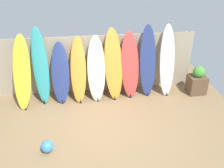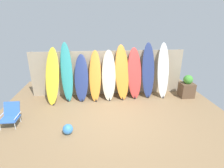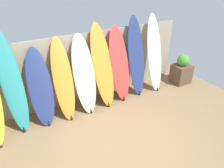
{
  "view_description": "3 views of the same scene",
  "coord_description": "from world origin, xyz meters",
  "px_view_note": "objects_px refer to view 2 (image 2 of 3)",
  "views": [
    {
      "loc": [
        -0.42,
        -5.0,
        4.06
      ],
      "look_at": [
        0.32,
        0.55,
        0.97
      ],
      "focal_mm": 40.0,
      "sensor_mm": 36.0,
      "label": 1
    },
    {
      "loc": [
        -0.48,
        -4.75,
        2.98
      ],
      "look_at": [
        0.05,
        0.91,
        0.83
      ],
      "focal_mm": 28.0,
      "sensor_mm": 36.0,
      "label": 2
    },
    {
      "loc": [
        -1.72,
        -2.81,
        3.23
      ],
      "look_at": [
        0.36,
        0.88,
        0.91
      ],
      "focal_mm": 35.0,
      "sensor_mm": 36.0,
      "label": 3
    }
  ],
  "objects_px": {
    "beach_chair": "(11,114)",
    "surfboard_yellow_0": "(52,76)",
    "surfboard_teal_1": "(67,73)",
    "surfboard_cream_4": "(109,76)",
    "surfboard_navy_7": "(148,71)",
    "planter_box": "(187,87)",
    "surfboard_navy_2": "(81,78)",
    "beach_ball": "(68,129)",
    "surfboard_orange_3": "(95,76)",
    "surfboard_white_8": "(163,71)",
    "surfboard_red_6": "(135,74)",
    "surfboard_orange_5": "(122,73)"
  },
  "relations": [
    {
      "from": "surfboard_orange_5",
      "to": "surfboard_teal_1",
      "type": "bearing_deg",
      "value": 179.3
    },
    {
      "from": "surfboard_orange_3",
      "to": "surfboard_red_6",
      "type": "xyz_separation_m",
      "value": [
        1.53,
        0.04,
        0.04
      ]
    },
    {
      "from": "surfboard_cream_4",
      "to": "beach_chair",
      "type": "distance_m",
      "value": 3.46
    },
    {
      "from": "surfboard_yellow_0",
      "to": "surfboard_white_8",
      "type": "height_order",
      "value": "surfboard_white_8"
    },
    {
      "from": "beach_chair",
      "to": "surfboard_yellow_0",
      "type": "bearing_deg",
      "value": 33.4
    },
    {
      "from": "surfboard_navy_2",
      "to": "beach_ball",
      "type": "xyz_separation_m",
      "value": [
        -0.25,
        -2.22,
        -0.71
      ]
    },
    {
      "from": "beach_ball",
      "to": "surfboard_white_8",
      "type": "bearing_deg",
      "value": 33.08
    },
    {
      "from": "surfboard_yellow_0",
      "to": "surfboard_navy_7",
      "type": "distance_m",
      "value": 3.63
    },
    {
      "from": "surfboard_cream_4",
      "to": "planter_box",
      "type": "relative_size",
      "value": 2.06
    },
    {
      "from": "surfboard_cream_4",
      "to": "surfboard_navy_2",
      "type": "bearing_deg",
      "value": 179.38
    },
    {
      "from": "surfboard_yellow_0",
      "to": "planter_box",
      "type": "relative_size",
      "value": 2.21
    },
    {
      "from": "surfboard_white_8",
      "to": "beach_ball",
      "type": "distance_m",
      "value": 4.2
    },
    {
      "from": "surfboard_red_6",
      "to": "beach_ball",
      "type": "xyz_separation_m",
      "value": [
        -2.3,
        -2.25,
        -0.83
      ]
    },
    {
      "from": "surfboard_yellow_0",
      "to": "surfboard_navy_2",
      "type": "bearing_deg",
      "value": 6.28
    },
    {
      "from": "surfboard_cream_4",
      "to": "surfboard_orange_5",
      "type": "height_order",
      "value": "surfboard_orange_5"
    },
    {
      "from": "surfboard_yellow_0",
      "to": "surfboard_orange_3",
      "type": "xyz_separation_m",
      "value": [
        1.55,
        0.11,
        -0.07
      ]
    },
    {
      "from": "surfboard_navy_7",
      "to": "surfboard_orange_3",
      "type": "bearing_deg",
      "value": -178.11
    },
    {
      "from": "surfboard_navy_7",
      "to": "beach_chair",
      "type": "distance_m",
      "value": 4.92
    },
    {
      "from": "surfboard_orange_5",
      "to": "surfboard_navy_7",
      "type": "height_order",
      "value": "surfboard_navy_7"
    },
    {
      "from": "surfboard_orange_3",
      "to": "surfboard_white_8",
      "type": "xyz_separation_m",
      "value": [
        2.66,
        0.03,
        0.12
      ]
    },
    {
      "from": "surfboard_teal_1",
      "to": "surfboard_red_6",
      "type": "xyz_separation_m",
      "value": [
        2.58,
        -0.01,
        -0.11
      ]
    },
    {
      "from": "surfboard_orange_5",
      "to": "beach_ball",
      "type": "relative_size",
      "value": 7.31
    },
    {
      "from": "beach_chair",
      "to": "beach_ball",
      "type": "distance_m",
      "value": 1.85
    },
    {
      "from": "beach_ball",
      "to": "surfboard_navy_2",
      "type": "bearing_deg",
      "value": 83.47
    },
    {
      "from": "surfboard_yellow_0",
      "to": "surfboard_white_8",
      "type": "xyz_separation_m",
      "value": [
        4.21,
        0.13,
        0.05
      ]
    },
    {
      "from": "surfboard_orange_5",
      "to": "beach_chair",
      "type": "xyz_separation_m",
      "value": [
        -3.54,
        -1.61,
        -0.69
      ]
    },
    {
      "from": "surfboard_navy_2",
      "to": "beach_chair",
      "type": "relative_size",
      "value": 2.66
    },
    {
      "from": "surfboard_yellow_0",
      "to": "surfboard_cream_4",
      "type": "distance_m",
      "value": 2.08
    },
    {
      "from": "surfboard_teal_1",
      "to": "planter_box",
      "type": "bearing_deg",
      "value": -2.83
    },
    {
      "from": "surfboard_white_8",
      "to": "beach_chair",
      "type": "xyz_separation_m",
      "value": [
        -5.16,
        -1.6,
        -0.72
      ]
    },
    {
      "from": "surfboard_orange_5",
      "to": "surfboard_navy_2",
      "type": "bearing_deg",
      "value": -179.14
    },
    {
      "from": "surfboard_teal_1",
      "to": "surfboard_orange_3",
      "type": "relative_size",
      "value": 1.17
    },
    {
      "from": "surfboard_teal_1",
      "to": "surfboard_navy_7",
      "type": "relative_size",
      "value": 1.02
    },
    {
      "from": "surfboard_red_6",
      "to": "planter_box",
      "type": "distance_m",
      "value": 2.18
    },
    {
      "from": "surfboard_teal_1",
      "to": "beach_chair",
      "type": "height_order",
      "value": "surfboard_teal_1"
    },
    {
      "from": "surfboard_teal_1",
      "to": "surfboard_cream_4",
      "type": "relative_size",
      "value": 1.16
    },
    {
      "from": "surfboard_navy_7",
      "to": "planter_box",
      "type": "xyz_separation_m",
      "value": [
        1.55,
        -0.24,
        -0.65
      ]
    },
    {
      "from": "beach_ball",
      "to": "surfboard_orange_3",
      "type": "bearing_deg",
      "value": 70.67
    },
    {
      "from": "surfboard_teal_1",
      "to": "planter_box",
      "type": "height_order",
      "value": "surfboard_teal_1"
    },
    {
      "from": "surfboard_orange_5",
      "to": "beach_chair",
      "type": "bearing_deg",
      "value": -155.56
    },
    {
      "from": "surfboard_teal_1",
      "to": "planter_box",
      "type": "xyz_separation_m",
      "value": [
        4.68,
        -0.23,
        -0.68
      ]
    },
    {
      "from": "surfboard_white_8",
      "to": "beach_chair",
      "type": "bearing_deg",
      "value": -162.74
    },
    {
      "from": "surfboard_white_8",
      "to": "beach_ball",
      "type": "relative_size",
      "value": 7.51
    },
    {
      "from": "surfboard_navy_2",
      "to": "surfboard_navy_7",
      "type": "distance_m",
      "value": 2.6
    },
    {
      "from": "surfboard_red_6",
      "to": "surfboard_orange_5",
      "type": "bearing_deg",
      "value": -178.61
    },
    {
      "from": "surfboard_orange_5",
      "to": "beach_chair",
      "type": "relative_size",
      "value": 3.18
    },
    {
      "from": "surfboard_teal_1",
      "to": "surfboard_navy_7",
      "type": "bearing_deg",
      "value": 0.2
    },
    {
      "from": "surfboard_cream_4",
      "to": "surfboard_navy_7",
      "type": "height_order",
      "value": "surfboard_navy_7"
    },
    {
      "from": "planter_box",
      "to": "beach_ball",
      "type": "height_order",
      "value": "planter_box"
    },
    {
      "from": "planter_box",
      "to": "beach_chair",
      "type": "bearing_deg",
      "value": -167.12
    }
  ]
}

